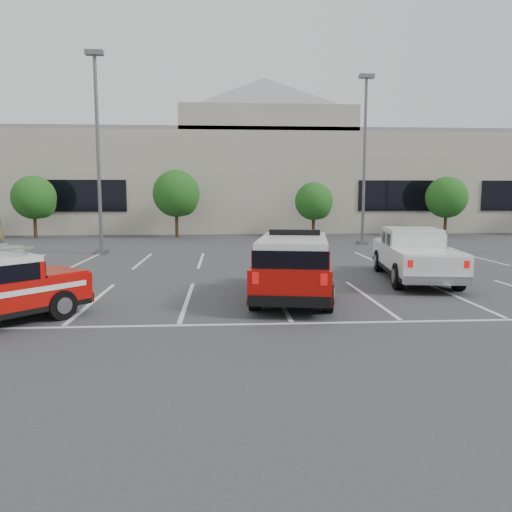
# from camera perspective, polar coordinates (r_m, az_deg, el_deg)

# --- Properties ---
(ground) EXTENTS (120.00, 120.00, 0.00)m
(ground) POSITION_cam_1_polar(r_m,az_deg,el_deg) (14.81, 2.65, -4.94)
(ground) COLOR #353537
(ground) RESTS_ON ground
(stall_markings) EXTENTS (23.00, 15.00, 0.01)m
(stall_markings) POSITION_cam_1_polar(r_m,az_deg,el_deg) (19.22, 1.16, -2.15)
(stall_markings) COLOR silver
(stall_markings) RESTS_ON ground
(convention_building) EXTENTS (60.00, 16.99, 13.20)m
(convention_building) POSITION_cam_1_polar(r_m,az_deg,el_deg) (46.33, -1.52, 9.05)
(convention_building) COLOR #BDB5A0
(convention_building) RESTS_ON ground
(tree_left) EXTENTS (3.07, 3.07, 4.42)m
(tree_left) POSITION_cam_1_polar(r_m,az_deg,el_deg) (38.79, -23.90, 5.97)
(tree_left) COLOR #3F2B19
(tree_left) RESTS_ON ground
(tree_mid_left) EXTENTS (3.37, 3.37, 4.85)m
(tree_mid_left) POSITION_cam_1_polar(r_m,az_deg,el_deg) (36.60, -8.95, 6.88)
(tree_mid_left) COLOR #3F2B19
(tree_mid_left) RESTS_ON ground
(tree_mid_right) EXTENTS (2.77, 2.77, 3.99)m
(tree_mid_right) POSITION_cam_1_polar(r_m,az_deg,el_deg) (37.07, 6.74, 6.09)
(tree_mid_right) COLOR #3F2B19
(tree_mid_right) RESTS_ON ground
(tree_right) EXTENTS (3.07, 3.07, 4.42)m
(tree_right) POSITION_cam_1_polar(r_m,az_deg,el_deg) (40.10, 21.02, 6.12)
(tree_right) COLOR #3F2B19
(tree_right) RESTS_ON ground
(light_pole_left) EXTENTS (0.90, 0.60, 10.24)m
(light_pole_left) POSITION_cam_1_polar(r_m,az_deg,el_deg) (27.24, -17.60, 11.15)
(light_pole_left) COLOR #59595E
(light_pole_left) RESTS_ON ground
(light_pole_mid) EXTENTS (0.90, 0.60, 10.24)m
(light_pole_mid) POSITION_cam_1_polar(r_m,az_deg,el_deg) (31.67, 12.29, 10.69)
(light_pole_mid) COLOR #59595E
(light_pole_mid) RESTS_ON ground
(fire_chief_suv) EXTENTS (3.06, 5.99, 2.01)m
(fire_chief_suv) POSITION_cam_1_polar(r_m,az_deg,el_deg) (14.88, 4.34, -1.68)
(fire_chief_suv) COLOR #A80C08
(fire_chief_suv) RESTS_ON ground
(white_pickup) EXTENTS (2.92, 6.24, 1.84)m
(white_pickup) POSITION_cam_1_polar(r_m,az_deg,el_deg) (18.94, 17.64, -0.39)
(white_pickup) COLOR silver
(white_pickup) RESTS_ON ground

